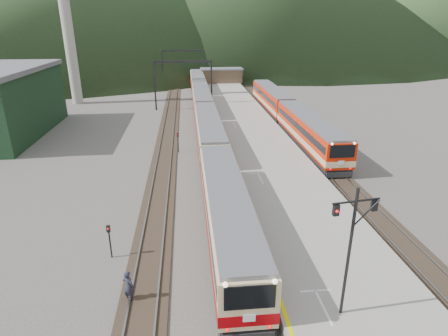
{
  "coord_description": "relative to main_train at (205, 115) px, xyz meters",
  "views": [
    {
      "loc": [
        -2.37,
        -7.7,
        13.76
      ],
      "look_at": [
        0.62,
        22.2,
        2.0
      ],
      "focal_mm": 30.0,
      "sensor_mm": 36.0,
      "label": 1
    }
  ],
  "objects": [
    {
      "name": "worker",
      "position": [
        -5.74,
        -33.82,
        -0.97
      ],
      "size": [
        0.81,
        0.74,
        1.85
      ],
      "primitive_type": "imported",
      "rotation": [
        0.0,
        0.0,
        2.57
      ],
      "color": "#242534",
      "rests_on": "ground"
    },
    {
      "name": "main_train",
      "position": [
        0.0,
        0.0,
        0.0
      ],
      "size": [
        2.73,
        74.96,
        3.33
      ],
      "color": "#D7B888",
      "rests_on": "track_main"
    },
    {
      "name": "short_signal_c",
      "position": [
        -7.4,
        -29.73,
        -0.43
      ],
      "size": [
        0.22,
        0.16,
        2.27
      ],
      "color": "black",
      "rests_on": "ground"
    },
    {
      "name": "short_signal_b",
      "position": [
        -3.5,
        -9.69,
        -0.43
      ],
      "size": [
        0.23,
        0.17,
        2.27
      ],
      "color": "black",
      "rests_on": "ground"
    },
    {
      "name": "second_train",
      "position": [
        11.5,
        0.12,
        0.07
      ],
      "size": [
        2.85,
        38.82,
        3.48
      ],
      "color": "red",
      "rests_on": "track_second"
    },
    {
      "name": "smokestack",
      "position": [
        -22.0,
        19.58,
        13.1
      ],
      "size": [
        1.8,
        1.8,
        30.0
      ],
      "primitive_type": "cylinder",
      "color": "#9E998E",
      "rests_on": "ground"
    },
    {
      "name": "track_second",
      "position": [
        11.5,
        -2.42,
        -1.83
      ],
      "size": [
        2.6,
        200.0,
        0.23
      ],
      "color": "black",
      "rests_on": "ground"
    },
    {
      "name": "gantry_far",
      "position": [
        -2.85,
        37.58,
        3.69
      ],
      "size": [
        9.55,
        0.25,
        8.0
      ],
      "color": "black",
      "rests_on": "ground"
    },
    {
      "name": "station_shed",
      "position": [
        5.6,
        35.58,
        0.67
      ],
      "size": [
        9.4,
        4.4,
        3.1
      ],
      "color": "brown",
      "rests_on": "platform"
    },
    {
      "name": "gantry_near",
      "position": [
        -2.85,
        12.58,
        3.69
      ],
      "size": [
        9.55,
        0.25,
        8.0
      ],
      "color": "black",
      "rests_on": "ground"
    },
    {
      "name": "hill_c",
      "position": [
        110.0,
        167.58,
        23.1
      ],
      "size": [
        160.0,
        160.0,
        50.0
      ],
      "primitive_type": "cone",
      "color": "#264820",
      "rests_on": "ground"
    },
    {
      "name": "platform",
      "position": [
        5.6,
        -4.42,
        -1.4
      ],
      "size": [
        8.0,
        100.0,
        1.0
      ],
      "primitive_type": "cube",
      "color": "gray",
      "rests_on": "ground"
    },
    {
      "name": "signal_mast",
      "position": [
        4.48,
        -36.82,
        3.05
      ],
      "size": [
        2.19,
        0.48,
        6.44
      ],
      "color": "black",
      "rests_on": "platform"
    },
    {
      "name": "track_main",
      "position": [
        0.0,
        -2.42,
        -1.83
      ],
      "size": [
        2.6,
        200.0,
        0.23
      ],
      "color": "black",
      "rests_on": "ground"
    },
    {
      "name": "track_far",
      "position": [
        -5.0,
        -2.42,
        -1.83
      ],
      "size": [
        2.6,
        200.0,
        0.23
      ],
      "color": "black",
      "rests_on": "ground"
    }
  ]
}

